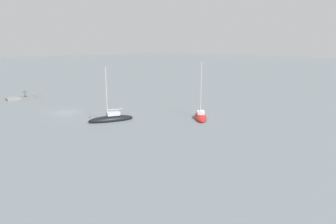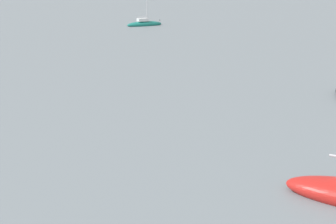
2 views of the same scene
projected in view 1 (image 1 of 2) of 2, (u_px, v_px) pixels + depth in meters
ground_plane at (66, 112)px, 56.38m from camera, size 500.00×500.00×0.00m
seawall_pier at (27, 97)px, 70.35m from camera, size 8.67×1.72×0.52m
person_seated_grey_left at (25, 95)px, 69.87m from camera, size 0.43×0.63×0.73m
umbrella_open_green at (25, 91)px, 69.79m from camera, size 1.30×1.30×1.28m
sailboat_black_near at (111, 119)px, 50.07m from camera, size 7.51×4.19×8.87m
sailboat_red_mid at (201, 116)px, 51.71m from camera, size 6.00×6.06×9.60m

